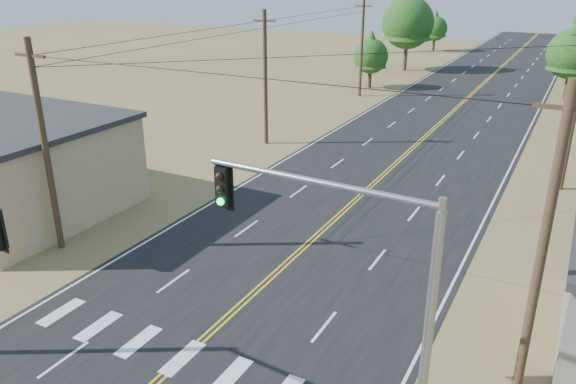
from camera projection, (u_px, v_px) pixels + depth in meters
The scene contains 11 objects.
road at pixel (387, 172), 37.63m from camera, with size 15.00×200.00×0.02m, color black.
utility_pole_left_near at pixel (45, 147), 25.55m from camera, with size 1.80×0.30×10.00m.
utility_pole_left_mid at pixel (265, 78), 41.97m from camera, with size 1.80×0.30×10.00m.
utility_pole_left_far at pixel (362, 47), 58.38m from camera, with size 1.80×0.30×10.00m.
utility_pole_right_near at pixel (543, 246), 16.39m from camera, with size 1.80×0.30×10.00m.
utility_pole_right_mid at pixel (576, 108), 32.81m from camera, with size 1.80×0.30×10.00m.
signal_mast_right at pixel (360, 277), 14.30m from camera, with size 6.55×0.55×7.90m.
tree_left_near at pixel (371, 53), 62.98m from camera, with size 3.88×3.88×6.47m.
tree_left_mid at pixel (408, 17), 73.10m from camera, with size 6.70×6.70×11.17m.
tree_left_far at pixel (435, 26), 91.83m from camera, with size 3.95×3.95×6.58m.
tree_right_near at pixel (574, 49), 56.61m from camera, with size 5.09×5.09×8.49m.
Camera 1 is at (10.78, -4.45, 12.63)m, focal length 35.00 mm.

